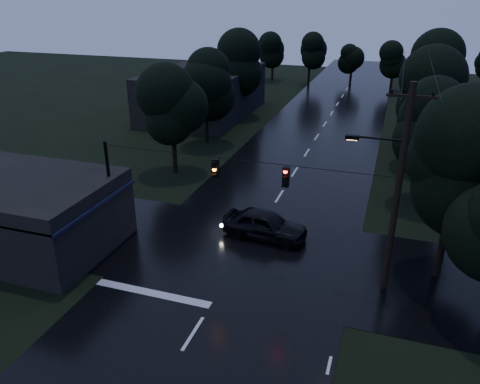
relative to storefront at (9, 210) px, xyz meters
The scene contains 17 objects.
main_road 24.75m from the storefront, 58.34° to the left, with size 12.00×120.00×0.02m, color black.
cross_street 13.44m from the storefront, 13.05° to the left, with size 60.00×9.00×0.02m, color black.
storefront is the anchor object (origin of this frame).
building_far_right 36.76m from the storefront, 42.85° to the left, with size 10.00×14.00×4.40m, color black.
building_far_left 31.02m from the storefront, 91.94° to the left, with size 10.00×16.00×5.00m, color black.
utility_pole_main 20.71m from the storefront, ahead, with size 3.50×0.30×10.00m.
utility_pole_far 28.56m from the storefront, 41.80° to the left, with size 2.00×0.30×7.50m.
anchor_pole_left 5.89m from the storefront, 20.16° to the left, with size 0.18×0.18×6.00m, color black.
span_signals 14.03m from the storefront, ahead, with size 15.00×0.37×1.12m.
tree_corner_near 23.63m from the storefront, ahead, with size 4.48×4.48×9.44m.
tree_left_a 13.96m from the storefront, 73.11° to the left, with size 3.92×3.92×8.26m.
tree_left_b 21.57m from the storefront, 80.94° to the left, with size 4.20×4.20×8.85m.
tree_left_c 31.37m from the storefront, 84.93° to the left, with size 4.48×4.48×9.44m.
tree_right_a 25.76m from the storefront, 30.64° to the left, with size 4.20×4.20×8.85m.
tree_right_b 31.07m from the storefront, 42.96° to the left, with size 4.48×4.48×9.44m.
tree_right_c 38.93m from the storefront, 53.25° to the left, with size 4.76×4.76×10.03m.
car 14.50m from the storefront, 20.39° to the left, with size 1.99×4.95×1.69m, color black.
Camera 1 is at (6.90, -9.29, 13.47)m, focal length 35.00 mm.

